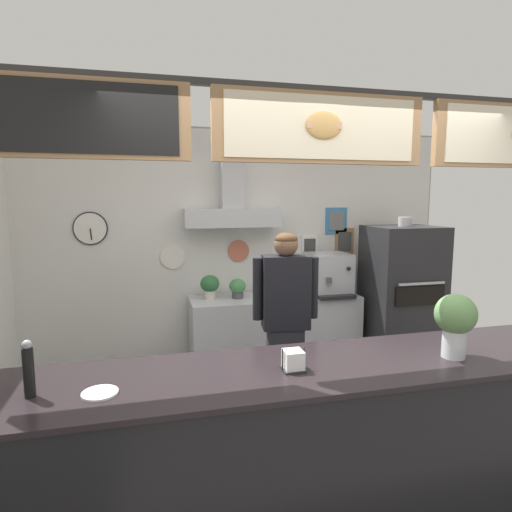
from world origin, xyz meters
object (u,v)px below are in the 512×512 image
(pizza_oven, at_px, (401,300))
(condiment_plate, at_px, (100,393))
(espresso_machine, at_px, (328,274))
(potted_basil, at_px, (291,283))
(napkin_holder, at_px, (293,361))
(basil_vase, at_px, (455,321))
(shop_worker, at_px, (285,326))
(pepper_grinder, at_px, (28,369))
(potted_oregano, at_px, (210,285))
(potted_thyme, at_px, (238,288))

(pizza_oven, xyz_separation_m, condiment_plate, (-2.95, -2.01, 0.19))
(espresso_machine, bearing_deg, potted_basil, 178.45)
(napkin_holder, bearing_deg, basil_vase, -3.02)
(shop_worker, height_order, pepper_grinder, shop_worker)
(pizza_oven, height_order, espresso_machine, pizza_oven)
(pizza_oven, distance_m, shop_worker, 1.84)
(potted_basil, relative_size, potted_oregano, 0.96)
(pizza_oven, xyz_separation_m, potted_oregano, (-2.08, 0.33, 0.21))
(pizza_oven, bearing_deg, potted_basil, 166.89)
(espresso_machine, relative_size, potted_basil, 2.05)
(shop_worker, distance_m, espresso_machine, 1.43)
(potted_basil, bearing_deg, basil_vase, -83.75)
(potted_thyme, bearing_deg, napkin_holder, -93.80)
(espresso_machine, bearing_deg, potted_thyme, 177.15)
(potted_oregano, xyz_separation_m, pepper_grinder, (-1.18, -2.28, 0.11))
(potted_oregano, relative_size, pepper_grinder, 0.92)
(condiment_plate, bearing_deg, potted_basil, 52.48)
(potted_thyme, distance_m, napkin_holder, 2.27)
(condiment_plate, bearing_deg, pepper_grinder, 170.74)
(potted_oregano, bearing_deg, potted_basil, -3.39)
(espresso_machine, relative_size, condiment_plate, 2.96)
(potted_oregano, xyz_separation_m, napkin_holder, (0.15, -2.28, 0.02))
(potted_basil, xyz_separation_m, potted_oregano, (-0.89, 0.05, 0.01))
(potted_thyme, bearing_deg, condiment_plate, -116.55)
(shop_worker, relative_size, potted_thyme, 7.90)
(potted_thyme, bearing_deg, potted_oregano, 177.41)
(potted_thyme, distance_m, potted_oregano, 0.30)
(shop_worker, bearing_deg, condiment_plate, 48.56)
(espresso_machine, distance_m, napkin_holder, 2.51)
(pizza_oven, relative_size, shop_worker, 1.04)
(espresso_machine, relative_size, pepper_grinder, 1.82)
(basil_vase, bearing_deg, potted_basil, 96.25)
(potted_oregano, bearing_deg, basil_vase, -63.98)
(potted_basil, distance_m, napkin_holder, 2.35)
(pizza_oven, relative_size, napkin_holder, 13.36)
(shop_worker, distance_m, potted_oregano, 1.27)
(shop_worker, relative_size, potted_basil, 6.69)
(espresso_machine, bearing_deg, pepper_grinder, -138.44)
(basil_vase, bearing_deg, potted_oregano, 116.02)
(shop_worker, bearing_deg, potted_thyme, -74.79)
(pizza_oven, bearing_deg, basil_vase, -115.23)
(espresso_machine, relative_size, basil_vase, 1.33)
(pizza_oven, distance_m, potted_oregano, 2.12)
(basil_vase, height_order, condiment_plate, basil_vase)
(espresso_machine, bearing_deg, napkin_holder, -117.90)
(shop_worker, bearing_deg, pepper_grinder, 41.28)
(basil_vase, bearing_deg, pepper_grinder, 178.80)
(potted_basil, bearing_deg, condiment_plate, -127.52)
(napkin_holder, height_order, pepper_grinder, pepper_grinder)
(potted_thyme, height_order, napkin_holder, napkin_holder)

